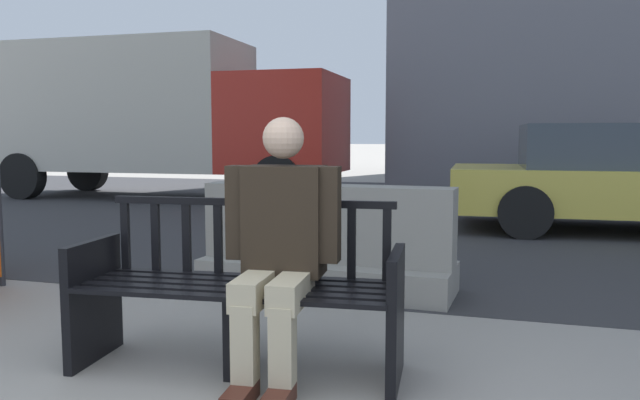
# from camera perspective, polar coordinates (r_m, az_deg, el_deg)

# --- Properties ---
(street_asphalt) EXTENTS (120.00, 12.00, 0.01)m
(street_asphalt) POSITION_cam_1_polar(r_m,az_deg,el_deg) (10.38, 10.19, -0.99)
(street_asphalt) COLOR #333335
(street_asphalt) RESTS_ON ground
(street_bench) EXTENTS (1.73, 0.67, 0.88)m
(street_bench) POSITION_cam_1_polar(r_m,az_deg,el_deg) (3.31, -7.48, -8.60)
(street_bench) COLOR black
(street_bench) RESTS_ON ground
(seated_person) EXTENTS (0.59, 0.75, 1.31)m
(seated_person) POSITION_cam_1_polar(r_m,az_deg,el_deg) (3.12, -3.71, -3.92)
(seated_person) COLOR #2D2319
(seated_person) RESTS_ON ground
(jersey_barrier_centre) EXTENTS (2.03, 0.78, 0.84)m
(jersey_barrier_centre) POSITION_cam_1_polar(r_m,az_deg,el_deg) (4.94, 0.60, -4.40)
(jersey_barrier_centre) COLOR gray
(jersey_barrier_centre) RESTS_ON ground
(car_taxi_near) EXTENTS (4.71, 2.12, 1.38)m
(car_taxi_near) POSITION_cam_1_polar(r_m,az_deg,el_deg) (8.85, 26.86, 1.83)
(car_taxi_near) COLOR #DBC64C
(car_taxi_near) RESTS_ON ground
(delivery_truck) EXTENTS (6.85, 2.46, 3.05)m
(delivery_truck) POSITION_cam_1_polar(r_m,az_deg,el_deg) (12.88, -14.35, 7.72)
(delivery_truck) COLOR #B2281E
(delivery_truck) RESTS_ON ground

